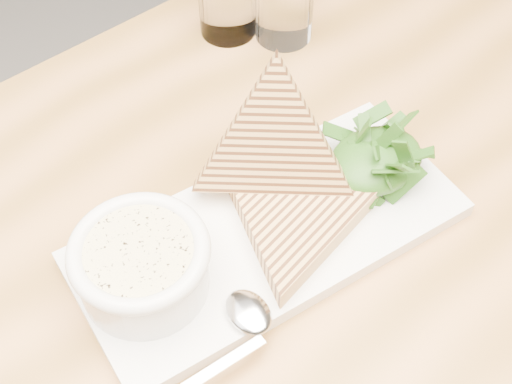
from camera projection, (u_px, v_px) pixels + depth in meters
table_top at (342, 210)px, 0.71m from camera, size 1.15×0.82×0.04m
table_leg_br at (419, 97)px, 1.35m from camera, size 0.06×0.06×0.71m
platter at (268, 233)px, 0.66m from camera, size 0.37×0.18×0.02m
soup_bowl at (143, 270)px, 0.60m from camera, size 0.11×0.11×0.04m
soup at (139, 252)px, 0.58m from camera, size 0.09×0.09×0.01m
bowl_rim at (139, 251)px, 0.58m from camera, size 0.12×0.12×0.01m
sandwich_flat at (294, 221)px, 0.65m from camera, size 0.21×0.21×0.02m
sandwich_lean at (274, 146)px, 0.64m from camera, size 0.24×0.23×0.20m
salad_base at (375, 161)px, 0.68m from camera, size 0.10×0.08×0.04m
arugula_pile at (376, 155)px, 0.68m from camera, size 0.11×0.10×0.05m
spoon_bowl at (248, 312)px, 0.60m from camera, size 0.04×0.05×0.01m
spoon_handle at (202, 378)px, 0.56m from camera, size 0.12×0.01×0.00m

